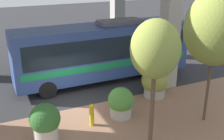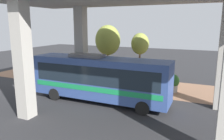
{
  "view_description": "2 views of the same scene",
  "coord_description": "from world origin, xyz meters",
  "px_view_note": "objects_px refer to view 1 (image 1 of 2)",
  "views": [
    {
      "loc": [
        -12.64,
        3.71,
        7.08
      ],
      "look_at": [
        0.34,
        -2.22,
        1.66
      ],
      "focal_mm": 45.0,
      "sensor_mm": 36.0,
      "label": 1
    },
    {
      "loc": [
        17.79,
        4.97,
        6.11
      ],
      "look_at": [
        1.3,
        -2.47,
        2.36
      ],
      "focal_mm": 35.0,
      "sensor_mm": 36.0,
      "label": 2
    }
  ],
  "objects_px": {
    "bus": "(104,49)",
    "planter_front": "(45,122)",
    "planter_middle": "(121,103)",
    "fire_hydrant": "(92,115)",
    "planter_back": "(155,82)",
    "street_tree_far": "(155,50)",
    "street_tree_near": "(216,29)"
  },
  "relations": [
    {
      "from": "planter_back",
      "to": "street_tree_far",
      "type": "distance_m",
      "value": 5.74
    },
    {
      "from": "planter_front",
      "to": "street_tree_near",
      "type": "height_order",
      "value": "street_tree_near"
    },
    {
      "from": "bus",
      "to": "planter_middle",
      "type": "relative_size",
      "value": 7.24
    },
    {
      "from": "planter_front",
      "to": "fire_hydrant",
      "type": "bearing_deg",
      "value": -82.04
    },
    {
      "from": "bus",
      "to": "fire_hydrant",
      "type": "height_order",
      "value": "bus"
    },
    {
      "from": "fire_hydrant",
      "to": "planter_back",
      "type": "bearing_deg",
      "value": -71.82
    },
    {
      "from": "bus",
      "to": "street_tree_near",
      "type": "relative_size",
      "value": 1.82
    },
    {
      "from": "bus",
      "to": "fire_hydrant",
      "type": "xyz_separation_m",
      "value": [
        -4.83,
        2.67,
        -1.51
      ]
    },
    {
      "from": "planter_front",
      "to": "planter_middle",
      "type": "height_order",
      "value": "planter_front"
    },
    {
      "from": "bus",
      "to": "fire_hydrant",
      "type": "bearing_deg",
      "value": 151.06
    },
    {
      "from": "street_tree_near",
      "to": "planter_back",
      "type": "bearing_deg",
      "value": 13.27
    },
    {
      "from": "planter_middle",
      "to": "street_tree_near",
      "type": "xyz_separation_m",
      "value": [
        -1.98,
        -3.5,
        3.72
      ]
    },
    {
      "from": "street_tree_near",
      "to": "street_tree_far",
      "type": "bearing_deg",
      "value": 100.8
    },
    {
      "from": "bus",
      "to": "planter_front",
      "type": "distance_m",
      "value": 7.16
    },
    {
      "from": "bus",
      "to": "planter_front",
      "type": "bearing_deg",
      "value": 136.64
    },
    {
      "from": "planter_front",
      "to": "planter_back",
      "type": "bearing_deg",
      "value": -75.14
    },
    {
      "from": "planter_middle",
      "to": "planter_back",
      "type": "bearing_deg",
      "value": -65.61
    },
    {
      "from": "planter_middle",
      "to": "planter_front",
      "type": "bearing_deg",
      "value": 97.29
    },
    {
      "from": "planter_back",
      "to": "street_tree_far",
      "type": "bearing_deg",
      "value": 145.38
    },
    {
      "from": "fire_hydrant",
      "to": "street_tree_near",
      "type": "relative_size",
      "value": 0.18
    },
    {
      "from": "bus",
      "to": "planter_front",
      "type": "xyz_separation_m",
      "value": [
        -5.13,
        4.85,
        -1.2
      ]
    },
    {
      "from": "planter_middle",
      "to": "street_tree_far",
      "type": "relative_size",
      "value": 0.29
    },
    {
      "from": "bus",
      "to": "planter_middle",
      "type": "distance_m",
      "value": 4.96
    },
    {
      "from": "planter_middle",
      "to": "planter_back",
      "type": "distance_m",
      "value": 3.01
    },
    {
      "from": "bus",
      "to": "street_tree_far",
      "type": "bearing_deg",
      "value": 171.95
    },
    {
      "from": "planter_middle",
      "to": "street_tree_far",
      "type": "xyz_separation_m",
      "value": [
        -2.64,
        -0.06,
        3.38
      ]
    },
    {
      "from": "fire_hydrant",
      "to": "planter_back",
      "type": "xyz_separation_m",
      "value": [
        1.42,
        -4.32,
        0.3
      ]
    },
    {
      "from": "planter_middle",
      "to": "street_tree_near",
      "type": "distance_m",
      "value": 5.48
    },
    {
      "from": "planter_middle",
      "to": "street_tree_near",
      "type": "relative_size",
      "value": 0.25
    },
    {
      "from": "street_tree_far",
      "to": "planter_front",
      "type": "bearing_deg",
      "value": 60.53
    },
    {
      "from": "fire_hydrant",
      "to": "planter_front",
      "type": "xyz_separation_m",
      "value": [
        -0.3,
        2.18,
        0.31
      ]
    },
    {
      "from": "planter_front",
      "to": "street_tree_near",
      "type": "xyz_separation_m",
      "value": [
        -1.5,
        -7.26,
        3.61
      ]
    }
  ]
}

